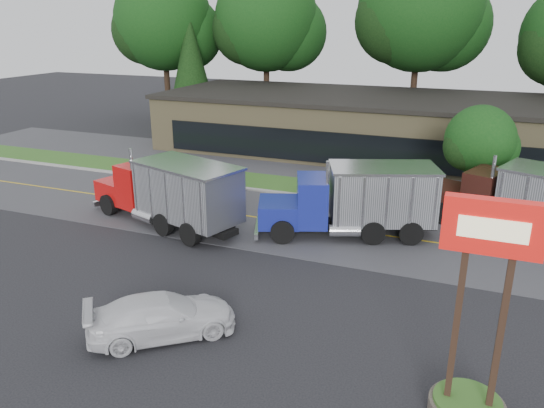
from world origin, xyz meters
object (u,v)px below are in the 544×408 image
(dump_truck_red, at_px, (171,191))
(bilo_sign, at_px, (475,351))
(dump_truck_blue, at_px, (357,199))
(dump_truck_maroon, at_px, (532,200))
(rally_car, at_px, (162,316))

(dump_truck_red, bearing_deg, bilo_sign, 165.73)
(dump_truck_blue, bearing_deg, bilo_sign, 95.95)
(dump_truck_red, relative_size, dump_truck_maroon, 1.03)
(bilo_sign, height_order, dump_truck_red, bilo_sign)
(bilo_sign, distance_m, dump_truck_maroon, 14.05)
(bilo_sign, bearing_deg, dump_truck_blue, 116.30)
(bilo_sign, xyz_separation_m, dump_truck_red, (-14.21, 8.92, -0.21))
(bilo_sign, xyz_separation_m, dump_truck_blue, (-5.50, 11.12, -0.22))
(bilo_sign, bearing_deg, rally_car, 177.44)
(dump_truck_red, distance_m, rally_car, 9.86)
(dump_truck_red, xyz_separation_m, dump_truck_blue, (8.71, 2.20, -0.00))
(dump_truck_blue, height_order, dump_truck_maroon, same)
(dump_truck_red, height_order, dump_truck_maroon, same)
(dump_truck_blue, relative_size, dump_truck_maroon, 0.96)
(dump_truck_blue, xyz_separation_m, rally_car, (-3.84, -10.70, -1.12))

